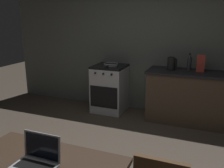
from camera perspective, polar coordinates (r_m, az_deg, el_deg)
The scene contains 8 objects.
back_wall at distance 4.74m, azimuth 11.45°, elevation 9.52°, with size 6.40×0.10×2.71m, color #575C56.
kitchen_counter at distance 4.50m, azimuth 21.75°, elevation -3.30°, with size 2.16×0.64×0.91m.
stove_oven at distance 4.83m, azimuth -0.51°, elevation -0.98°, with size 0.60×0.62×0.91m.
laptop at distance 1.96m, azimuth -17.12°, elevation -16.54°, with size 0.32×0.24×0.23m.
electric_kettle at distance 4.41m, azimuth 13.49°, elevation 4.58°, with size 0.17×0.15×0.23m.
frying_pan at distance 4.69m, azimuth -0.30°, elevation 4.54°, with size 0.27×0.45×0.05m.
cereal_box at distance 4.38m, azimuth 19.75°, elevation 4.45°, with size 0.13×0.05×0.29m.
bottle_b at distance 4.45m, azimuth 17.36°, elevation 4.76°, with size 0.08×0.08×0.29m.
Camera 1 is at (1.16, -2.26, 1.80)m, focal length 39.75 mm.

